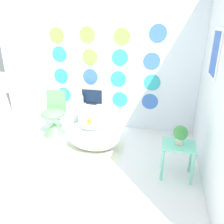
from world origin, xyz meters
The scene contains 12 objects.
ground_plane centered at (0.00, 0.00, 0.00)m, with size 12.00×12.00×0.00m, color white.
wall_back_dotted centered at (0.00, 2.04, 1.30)m, with size 4.32×0.05×2.60m.
wall_right centered at (1.68, 1.01, 1.30)m, with size 0.06×3.02×2.60m.
rug centered at (0.06, 0.94, 0.00)m, with size 0.96×0.97×0.01m.
bathtub centered at (0.06, 1.10, 0.24)m, with size 0.86×0.57×0.47m.
rubber_duck centered at (0.02, 1.03, 0.51)m, with size 0.07×0.08×0.08m.
chair centered at (-0.81, 1.42, 0.26)m, with size 0.43×0.43×0.79m.
tv_cabinet centered at (-0.21, 1.82, 0.25)m, with size 0.44×0.33×0.50m.
tv centered at (-0.21, 1.83, 0.62)m, with size 0.38×0.12×0.27m.
vase centered at (-0.37, 1.71, 0.59)m, with size 0.08×0.08×0.20m.
side_table centered at (1.33, 0.70, 0.38)m, with size 0.42×0.32×0.48m.
potted_plant_left centered at (1.33, 0.70, 0.63)m, with size 0.18×0.18×0.25m.
Camera 1 is at (1.09, -1.82, 1.88)m, focal length 35.00 mm.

